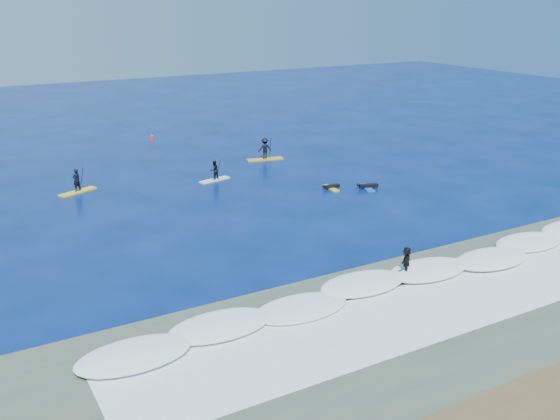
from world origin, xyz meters
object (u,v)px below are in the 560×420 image
sup_paddler_left (77,184)px  prone_paddler_far (367,186)px  wave_surfer (406,262)px  sup_paddler_right (265,150)px  prone_paddler_near (331,187)px  sup_paddler_center (214,172)px  marker_buoy (152,138)px

sup_paddler_left → prone_paddler_far: (19.48, -9.85, -0.50)m
wave_surfer → prone_paddler_far: bearing=16.2°
sup_paddler_right → prone_paddler_near: 10.44m
sup_paddler_center → wave_surfer: size_ratio=1.40×
wave_surfer → marker_buoy: (-0.93, 38.06, -0.53)m
wave_surfer → marker_buoy: wave_surfer is taller
sup_paddler_center → wave_surfer: wave_surfer is taller
sup_paddler_left → sup_paddler_right: 16.99m
prone_paddler_near → marker_buoy: size_ratio=2.45×
prone_paddler_far → wave_surfer: bearing=168.4°
sup_paddler_center → sup_paddler_right: bearing=17.7°
sup_paddler_right → marker_buoy: sup_paddler_right is taller
sup_paddler_right → prone_paddler_far: bearing=-66.5°
sup_paddler_left → sup_paddler_center: sup_paddler_left is taller
sup_paddler_left → sup_paddler_center: (10.23, -2.09, 0.04)m
prone_paddler_far → sup_paddler_right: bearing=30.9°
prone_paddler_near → wave_surfer: size_ratio=0.96×
sup_paddler_center → sup_paddler_right: 7.74m
sup_paddler_right → sup_paddler_left: bearing=-162.8°
sup_paddler_center → prone_paddler_far: (9.25, -7.76, -0.54)m
prone_paddler_near → wave_surfer: 16.08m
prone_paddler_far → wave_surfer: wave_surfer is taller
marker_buoy → wave_surfer: bearing=-88.6°
prone_paddler_near → prone_paddler_far: (2.48, -1.29, 0.02)m
marker_buoy → prone_paddler_near: bearing=-74.4°
sup_paddler_right → prone_paddler_near: sup_paddler_right is taller
sup_paddler_center → prone_paddler_near: (6.77, -6.47, -0.56)m
prone_paddler_near → prone_paddler_far: 2.80m
sup_paddler_right → prone_paddler_far: size_ratio=1.54×
marker_buoy → sup_paddler_center: bearing=-91.2°
sup_paddler_left → wave_surfer: size_ratio=1.57×
sup_paddler_center → prone_paddler_far: bearing=-53.0°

